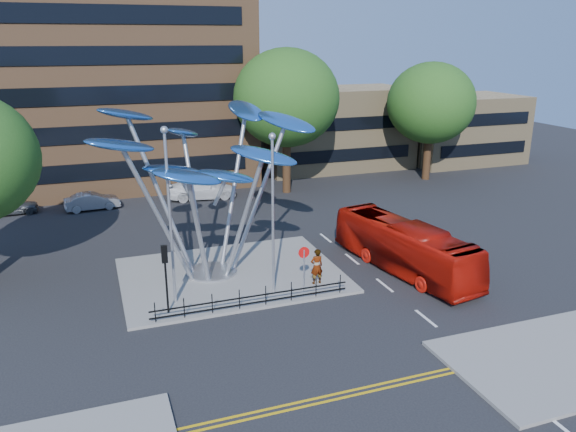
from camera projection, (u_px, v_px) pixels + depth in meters
name	position (u px, v px, depth m)	size (l,w,h in m)	color
ground	(283.00, 322.00, 26.42)	(120.00, 120.00, 0.00)	black
traffic_island	(231.00, 275.00, 31.46)	(12.00, 9.00, 0.15)	slate
double_yellow_near	(336.00, 394.00, 21.04)	(40.00, 0.12, 0.01)	gold
double_yellow_far	(340.00, 398.00, 20.77)	(40.00, 0.12, 0.01)	gold
brick_tower	(96.00, 11.00, 48.67)	(25.00, 15.00, 30.00)	brown
low_building_near	(334.00, 128.00, 57.29)	(15.00, 8.00, 8.00)	tan
low_building_far	(461.00, 129.00, 60.15)	(12.00, 8.00, 7.00)	tan
tree_right	(287.00, 98.00, 46.31)	(8.80, 8.80, 12.11)	black
tree_far	(431.00, 103.00, 51.10)	(8.00, 8.00, 10.81)	black
leaf_sculpture	(205.00, 155.00, 29.68)	(12.72, 9.54, 9.51)	#9EA0A5
street_lamp_left	(169.00, 202.00, 26.50)	(0.36, 0.36, 8.80)	#9EA0A5
street_lamp_right	(273.00, 200.00, 27.74)	(0.36, 0.36, 8.30)	#9EA0A5
traffic_light_island	(165.00, 265.00, 26.27)	(0.28, 0.18, 3.42)	black
no_entry_sign_island	(304.00, 261.00, 28.78)	(0.60, 0.10, 2.45)	#9EA0A5
pedestrian_railing_front	(253.00, 299.00, 27.46)	(10.00, 0.06, 1.00)	black
red_bus	(404.00, 247.00, 31.84)	(2.42, 10.32, 2.88)	#A81107
pedestrian	(317.00, 266.00, 29.91)	(0.72, 0.47, 1.96)	gray
parked_car_left	(11.00, 206.00, 42.34)	(1.55, 3.86, 1.31)	#404448
parked_car_mid	(92.00, 201.00, 43.51)	(1.43, 4.10, 1.35)	#A3A6AB
parked_car_right	(202.00, 189.00, 46.53)	(2.30, 5.67, 1.64)	silver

